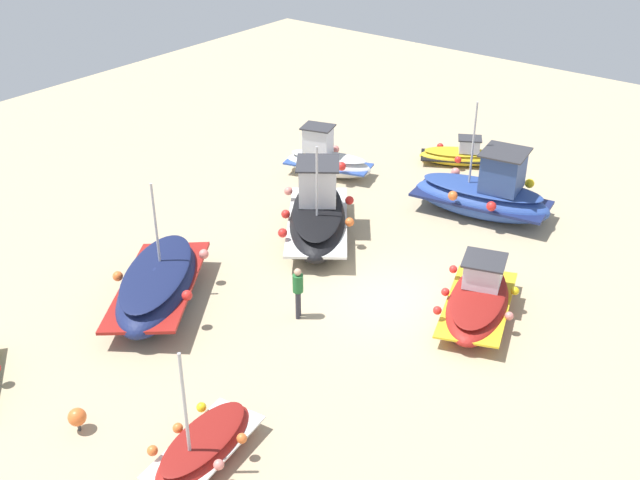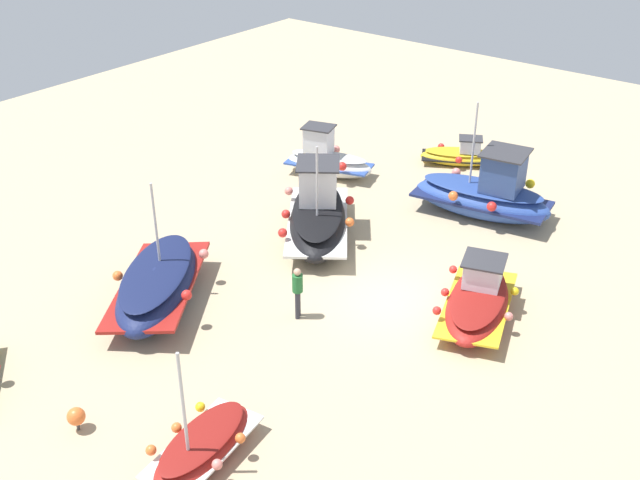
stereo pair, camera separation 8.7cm
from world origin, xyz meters
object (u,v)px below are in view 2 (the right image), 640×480
at_px(fishing_boat_1, 478,300).
at_px(fishing_boat_7, 460,155).
at_px(fishing_boat_4, 318,215).
at_px(fishing_boat_5, 327,160).
at_px(mooring_buoy_0, 76,417).
at_px(fishing_boat_0, 158,284).
at_px(person_walking, 298,289).
at_px(fishing_boat_2, 485,194).
at_px(fishing_boat_3, 203,446).

relative_size(fishing_boat_1, fishing_boat_7, 1.37).
xyz_separation_m(fishing_boat_4, fishing_boat_7, (-8.80, 0.86, -0.43)).
bearing_deg(fishing_boat_5, mooring_buoy_0, 88.77).
bearing_deg(fishing_boat_0, fishing_boat_4, 135.30).
distance_m(fishing_boat_7, person_walking, 13.30).
height_order(fishing_boat_1, mooring_buoy_0, fishing_boat_1).
height_order(fishing_boat_4, fishing_boat_7, fishing_boat_4).
bearing_deg(fishing_boat_7, fishing_boat_1, -87.87).
distance_m(fishing_boat_1, fishing_boat_7, 11.49).
bearing_deg(mooring_buoy_0, fishing_boat_2, 171.53).
distance_m(fishing_boat_3, mooring_buoy_0, 3.37).
bearing_deg(fishing_boat_3, mooring_buoy_0, 103.47).
bearing_deg(fishing_boat_7, fishing_boat_3, -108.29).
bearing_deg(fishing_boat_4, person_walking, 175.27).
relative_size(fishing_boat_3, person_walking, 2.04).
distance_m(fishing_boat_3, fishing_boat_5, 16.47).
xyz_separation_m(fishing_boat_4, mooring_buoy_0, (11.45, 1.48, -0.43)).
distance_m(fishing_boat_4, fishing_boat_5, 5.30).
bearing_deg(mooring_buoy_0, fishing_boat_1, 152.69).
bearing_deg(fishing_boat_4, fishing_boat_3, 168.11).
bearing_deg(fishing_boat_3, fishing_boat_7, 3.42).
relative_size(fishing_boat_1, mooring_buoy_0, 7.13).
bearing_deg(person_walking, fishing_boat_0, -1.16).
bearing_deg(fishing_boat_0, fishing_boat_2, 121.81).
relative_size(fishing_boat_4, person_walking, 3.31).
xyz_separation_m(fishing_boat_7, mooring_buoy_0, (20.25, 0.62, 0.00)).
xyz_separation_m(fishing_boat_0, fishing_boat_3, (3.80, 5.82, -0.28)).
xyz_separation_m(fishing_boat_4, person_walking, (4.36, 2.67, 0.14)).
bearing_deg(fishing_boat_1, fishing_boat_3, 148.00).
bearing_deg(mooring_buoy_0, fishing_boat_0, -151.97).
height_order(fishing_boat_3, fishing_boat_4, fishing_boat_4).
relative_size(fishing_boat_3, fishing_boat_4, 0.62).
bearing_deg(fishing_boat_7, person_walking, -111.64).
distance_m(fishing_boat_1, fishing_boat_5, 11.21).
xyz_separation_m(fishing_boat_3, person_walking, (-5.87, -1.95, 0.58)).
bearing_deg(fishing_boat_7, mooring_buoy_0, -117.72).
bearing_deg(fishing_boat_2, fishing_boat_0, -123.29).
xyz_separation_m(fishing_boat_5, fishing_boat_7, (-4.41, 3.81, -0.27)).
bearing_deg(fishing_boat_4, fishing_boat_5, -2.28).
height_order(fishing_boat_2, fishing_boat_7, fishing_boat_2).
bearing_deg(fishing_boat_0, fishing_boat_7, 138.19).
xyz_separation_m(fishing_boat_4, fishing_boat_5, (-4.40, -2.96, -0.16)).
relative_size(fishing_boat_3, fishing_boat_7, 1.02).
height_order(fishing_boat_1, fishing_boat_7, fishing_boat_1).
height_order(fishing_boat_4, fishing_boat_5, fishing_boat_4).
xyz_separation_m(fishing_boat_1, fishing_boat_3, (9.24, -2.26, -0.15)).
relative_size(fishing_boat_5, person_walking, 2.32).
relative_size(fishing_boat_3, fishing_boat_5, 0.88).
relative_size(fishing_boat_1, fishing_boat_5, 1.18).
height_order(fishing_boat_7, mooring_buoy_0, fishing_boat_7).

